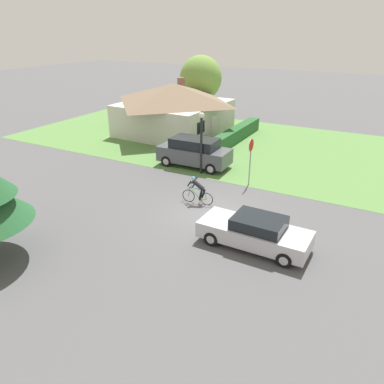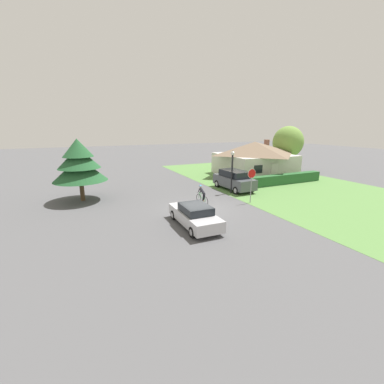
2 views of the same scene
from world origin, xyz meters
name	(u,v)px [view 2 (image 2 of 2)]	position (x,y,z in m)	size (l,w,h in m)	color
ground_plane	(199,209)	(0.00, 0.00, 0.00)	(140.00, 140.00, 0.00)	#515154
grass_verge_right	(283,184)	(12.20, 4.00, 0.01)	(16.00, 36.00, 0.01)	#568442
cottage_house	(254,158)	(12.69, 9.77, 2.21)	(9.12, 8.78, 4.44)	beige
hedge_row	(280,180)	(11.77, 3.99, 0.54)	(11.04, 0.90, 1.07)	#285B2D
sedan_left_lane	(195,216)	(-1.82, -2.99, 0.69)	(1.96, 4.74, 1.42)	#BCBCC1
cyclist	(202,195)	(0.82, 1.15, 0.73)	(0.44, 1.76, 1.51)	black
parked_suv_right	(234,180)	(5.85, 4.07, 1.00)	(2.14, 4.88, 1.95)	#4C5156
stop_sign	(252,179)	(4.54, -0.33, 2.03)	(0.77, 0.07, 2.84)	gray
street_lamp	(232,167)	(4.90, 3.07, 2.53)	(0.35, 0.35, 4.01)	black
conifer_tall_near	(79,163)	(-8.01, 6.23, 3.21)	(4.35, 4.35, 5.20)	#4C3823
deciduous_tree_right	(288,142)	(18.77, 10.33, 4.02)	(4.11, 4.11, 6.19)	#4C3823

